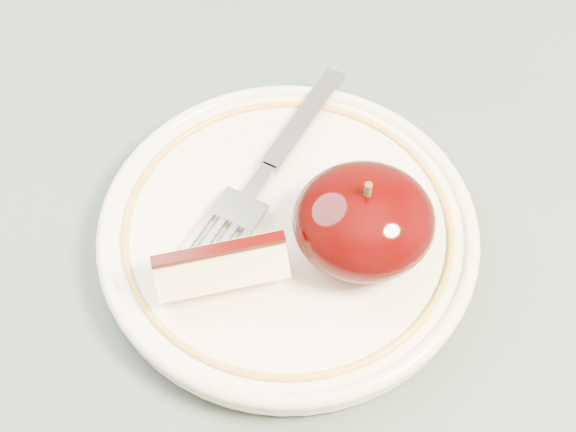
{
  "coord_description": "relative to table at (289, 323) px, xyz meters",
  "views": [
    {
      "loc": [
        -0.02,
        -0.24,
        1.13
      ],
      "look_at": [
        0.0,
        0.01,
        0.78
      ],
      "focal_mm": 50.0,
      "sensor_mm": 36.0,
      "label": 1
    }
  ],
  "objects": [
    {
      "name": "table",
      "position": [
        0.0,
        0.0,
        0.0
      ],
      "size": [
        0.9,
        0.9,
        0.75
      ],
      "color": "brown",
      "rests_on": "ground"
    },
    {
      "name": "plate",
      "position": [
        0.0,
        0.01,
        0.1
      ],
      "size": [
        0.21,
        0.21,
        0.02
      ],
      "color": "beige",
      "rests_on": "table"
    },
    {
      "name": "apple_half",
      "position": [
        0.04,
        -0.01,
        0.13
      ],
      "size": [
        0.07,
        0.07,
        0.05
      ],
      "color": "black",
      "rests_on": "plate"
    },
    {
      "name": "apple_wedge",
      "position": [
        -0.04,
        -0.02,
        0.12
      ],
      "size": [
        0.07,
        0.04,
        0.03
      ],
      "rotation": [
        0.0,
        0.0,
        0.14
      ],
      "color": "beige",
      "rests_on": "plate"
    },
    {
      "name": "fork",
      "position": [
        -0.01,
        0.04,
        0.11
      ],
      "size": [
        0.11,
        0.14,
        0.0
      ],
      "rotation": [
        0.0,
        0.0,
        0.97
      ],
      "color": "gray",
      "rests_on": "plate"
    }
  ]
}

